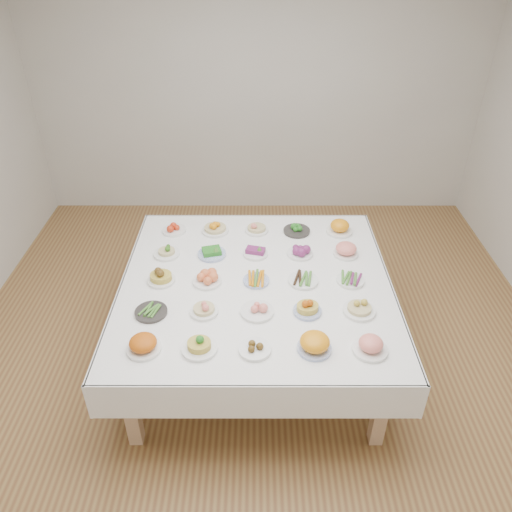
{
  "coord_description": "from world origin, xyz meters",
  "views": [
    {
      "loc": [
        -0.01,
        -3.04,
        2.99
      ],
      "look_at": [
        -0.01,
        0.07,
        0.88
      ],
      "focal_mm": 35.0,
      "sensor_mm": 36.0,
      "label": 1
    }
  ],
  "objects_px": {
    "dish_24": "(340,226)",
    "dish_0": "(143,343)",
    "display_table": "(256,289)",
    "dish_12": "(256,280)"
  },
  "relations": [
    {
      "from": "dish_24",
      "to": "dish_0",
      "type": "bearing_deg",
      "value": -135.06
    },
    {
      "from": "display_table",
      "to": "dish_24",
      "type": "relative_size",
      "value": 9.19
    },
    {
      "from": "display_table",
      "to": "dish_0",
      "type": "distance_m",
      "value": 1.0
    },
    {
      "from": "dish_0",
      "to": "dish_24",
      "type": "bearing_deg",
      "value": 44.94
    },
    {
      "from": "dish_12",
      "to": "display_table",
      "type": "bearing_deg",
      "value": 120.98
    },
    {
      "from": "dish_0",
      "to": "dish_12",
      "type": "height_order",
      "value": "dish_0"
    },
    {
      "from": "dish_12",
      "to": "dish_24",
      "type": "relative_size",
      "value": 0.87
    },
    {
      "from": "dish_0",
      "to": "display_table",
      "type": "bearing_deg",
      "value": 45.35
    },
    {
      "from": "display_table",
      "to": "dish_0",
      "type": "height_order",
      "value": "dish_0"
    },
    {
      "from": "display_table",
      "to": "dish_24",
      "type": "height_order",
      "value": "dish_24"
    }
  ]
}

